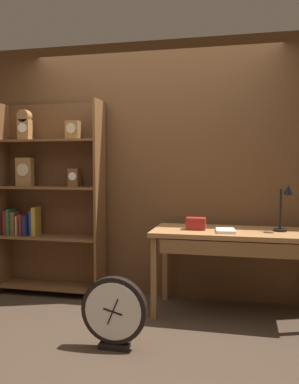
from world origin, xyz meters
TOP-DOWN VIEW (x-y plane):
  - ground_plane at (0.00, 0.00)m, footprint 10.00×10.00m
  - back_wood_panel at (0.00, 1.26)m, footprint 4.80×0.05m
  - bookshelf at (-1.09, 1.08)m, footprint 1.13×0.32m
  - workbench at (0.83, 0.83)m, footprint 1.45×0.63m
  - desk_lamp at (1.26, 0.87)m, footprint 0.18×0.18m
  - toolbox_small at (0.49, 0.83)m, footprint 0.17×0.12m
  - open_repair_manual at (0.76, 0.74)m, footprint 0.18×0.24m
  - round_clock_large at (-0.01, -0.05)m, footprint 0.50×0.11m

SIDE VIEW (x-z plane):
  - ground_plane at x=0.00m, z-range 0.00..0.00m
  - round_clock_large at x=-0.01m, z-range 0.00..0.54m
  - workbench at x=0.83m, z-range 0.30..1.06m
  - open_repair_manual at x=0.76m, z-range 0.77..0.79m
  - toolbox_small at x=0.49m, z-range 0.77..0.88m
  - bookshelf at x=-1.09m, z-range 0.00..2.00m
  - desk_lamp at x=1.26m, z-range 0.81..1.24m
  - back_wood_panel at x=0.00m, z-range 0.00..2.60m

